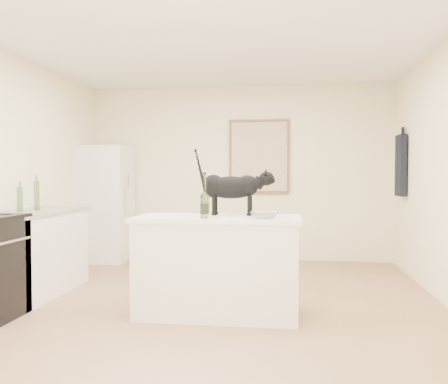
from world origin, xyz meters
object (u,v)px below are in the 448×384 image
fridge (106,204)px  wine_bottle (205,198)px  glass_bowl (265,215)px  black_cat (231,190)px

fridge → wine_bottle: bearing=-54.4°
wine_bottle → glass_bowl: size_ratio=1.38×
black_cat → wine_bottle: bearing=-116.2°
fridge → glass_bowl: fridge is taller
fridge → wine_bottle: fridge is taller
black_cat → glass_bowl: black_cat is taller
wine_bottle → glass_bowl: 0.54m
glass_bowl → fridge: bearing=132.3°
wine_bottle → glass_bowl: bearing=2.1°
fridge → glass_bowl: 3.69m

